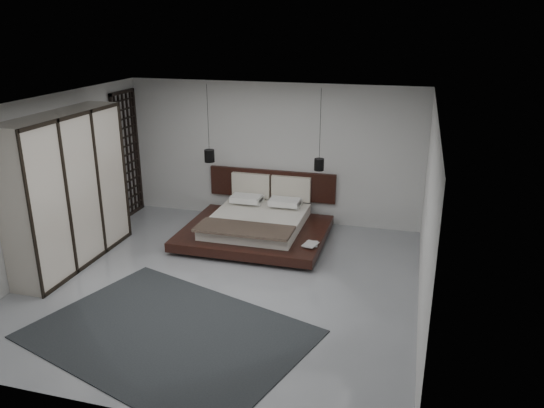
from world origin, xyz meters
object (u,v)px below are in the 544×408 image
(lattice_screen, at_px, (127,155))
(rug, at_px, (169,334))
(pendant_right, at_px, (319,164))
(wardrobe, at_px, (68,190))
(pendant_left, at_px, (209,156))
(bed, at_px, (257,224))

(lattice_screen, xyz_separation_m, rug, (2.79, -4.01, -1.29))
(rug, bearing_deg, pendant_right, 72.18)
(lattice_screen, relative_size, pendant_right, 1.74)
(pendant_right, bearing_deg, wardrobe, -149.69)
(pendant_left, relative_size, rug, 0.43)
(pendant_left, xyz_separation_m, rug, (0.92, -3.87, -1.43))
(lattice_screen, relative_size, wardrobe, 1.00)
(pendant_right, xyz_separation_m, rug, (-1.24, -3.87, -1.41))
(lattice_screen, xyz_separation_m, pendant_left, (1.87, -0.14, 0.14))
(wardrobe, bearing_deg, pendant_left, 53.75)
(pendant_left, bearing_deg, rug, -76.70)
(pendant_right, bearing_deg, bed, -159.70)
(pendant_right, bearing_deg, pendant_left, 180.00)
(lattice_screen, distance_m, bed, 3.17)
(lattice_screen, bearing_deg, bed, -10.29)
(pendant_left, height_order, pendant_right, same)
(pendant_right, height_order, rug, pendant_right)
(lattice_screen, distance_m, pendant_left, 1.88)
(pendant_left, bearing_deg, wardrobe, -126.25)
(wardrobe, bearing_deg, lattice_screen, 96.12)
(bed, bearing_deg, wardrobe, -146.16)
(wardrobe, xyz_separation_m, rug, (2.54, -1.66, -1.27))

